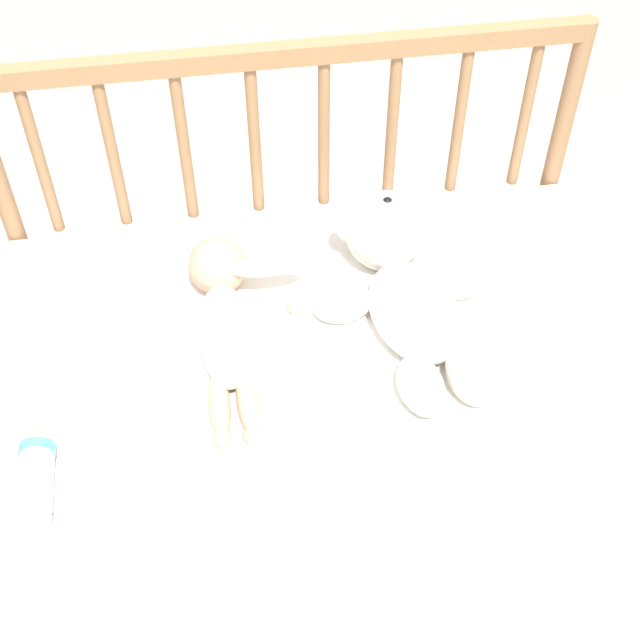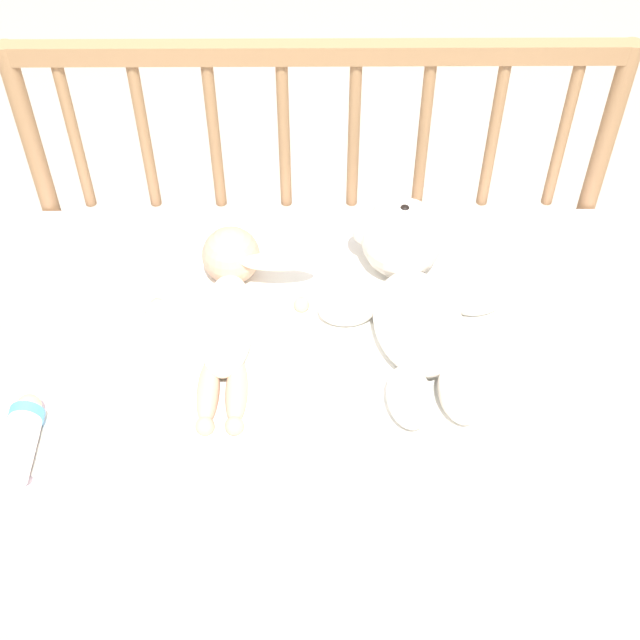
{
  "view_description": "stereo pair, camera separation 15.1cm",
  "coord_description": "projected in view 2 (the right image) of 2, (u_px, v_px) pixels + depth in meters",
  "views": [
    {
      "loc": [
        -0.16,
        -0.99,
        1.66
      ],
      "look_at": [
        0.0,
        0.01,
        0.53
      ],
      "focal_mm": 50.0,
      "sensor_mm": 36.0,
      "label": 1
    },
    {
      "loc": [
        -0.01,
        -1.0,
        1.66
      ],
      "look_at": [
        0.0,
        0.01,
        0.53
      ],
      "focal_mm": 50.0,
      "sensor_mm": 36.0,
      "label": 2
    }
  ],
  "objects": [
    {
      "name": "ground_plane",
      "position": [
        320.0,
        488.0,
        1.9
      ],
      "size": [
        12.0,
        12.0,
        0.0
      ],
      "primitive_type": "plane",
      "color": "tan"
    },
    {
      "name": "crib_mattress",
      "position": [
        320.0,
        424.0,
        1.73
      ],
      "size": [
        1.13,
        0.71,
        0.47
      ],
      "color": "silver",
      "rests_on": "ground_plane"
    },
    {
      "name": "crib_rail",
      "position": [
        319.0,
        159.0,
        1.72
      ],
      "size": [
        1.13,
        0.04,
        0.83
      ],
      "color": "#997047",
      "rests_on": "ground_plane"
    },
    {
      "name": "blanket",
      "position": [
        322.0,
        337.0,
        1.56
      ],
      "size": [
        0.89,
        0.56,
        0.01
      ],
      "color": "white",
      "rests_on": "crib_mattress"
    },
    {
      "name": "teddy_bear",
      "position": [
        412.0,
        290.0,
        1.56
      ],
      "size": [
        0.34,
        0.47,
        0.15
      ],
      "color": "silver",
      "rests_on": "crib_mattress"
    },
    {
      "name": "baby",
      "position": [
        228.0,
        305.0,
        1.56
      ],
      "size": [
        0.31,
        0.42,
        0.11
      ],
      "color": "#EAEACC",
      "rests_on": "crib_mattress"
    },
    {
      "name": "baby_bottle",
      "position": [
        21.0,
        437.0,
        1.39
      ],
      "size": [
        0.06,
        0.16,
        0.06
      ],
      "color": "#F4E5CC",
      "rests_on": "crib_mattress"
    }
  ]
}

